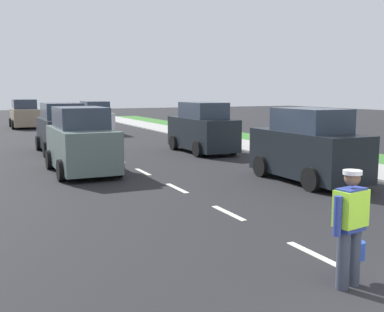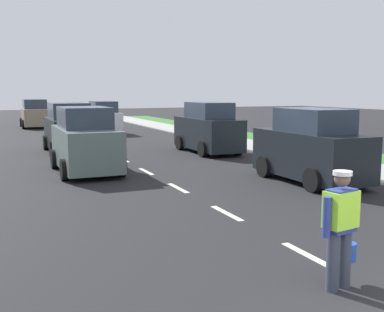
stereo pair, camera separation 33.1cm
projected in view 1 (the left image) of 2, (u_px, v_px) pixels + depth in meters
The scene contains 10 objects.
ground_plane at pixel (85, 144), 24.44m from camera, with size 96.00×96.00×0.00m, color black.
sidewalk_right at pixel (342, 165), 17.49m from camera, with size 2.40×72.00×0.14m, color #9E9E99.
lane_center_line at pixel (70, 137), 28.22m from camera, with size 0.14×46.40×0.01m.
road_worker at pixel (351, 222), 6.55m from camera, with size 0.74×0.46×1.67m.
car_outgoing_far at pixel (95, 119), 30.27m from camera, with size 1.87×4.07×2.08m.
car_parked_far at pixel (202, 129), 21.06m from camera, with size 1.88×4.23×2.24m.
car_oncoming_third at pixel (25, 115), 35.13m from camera, with size 2.07×4.18×2.11m.
car_oncoming_lead at pixel (82, 143), 15.78m from camera, with size 2.00×4.02×2.20m.
car_parked_curbside at pixel (308, 148), 14.25m from camera, with size 1.88×4.03×2.22m.
car_oncoming_second at pixel (63, 130), 21.04m from camera, with size 2.06×4.09×2.21m.
Camera 1 is at (-5.07, -3.39, 2.74)m, focal length 44.17 mm.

